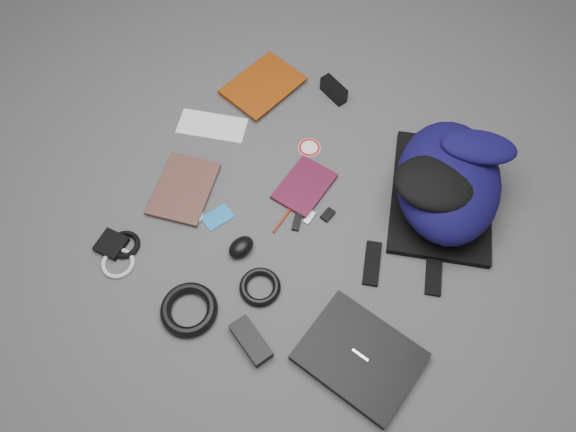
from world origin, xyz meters
The scene contains 24 objects.
ground centered at (0.00, 0.00, 0.00)m, with size 4.00×4.00×0.00m, color #4F4F51.
backpack centered at (0.39, 0.32, 0.10)m, with size 0.34×0.50×0.21m, color black, non-canonical shape.
laptop centered at (0.40, -0.28, 0.02)m, with size 0.32×0.25×0.03m, color black.
textbook_red centered at (-0.45, 0.44, 0.01)m, with size 0.20×0.27×0.03m, color #752C06.
comic_book centered at (-0.44, -0.11, 0.01)m, with size 0.18×0.25×0.02m, color #A8480C.
envelope centered at (-0.42, 0.18, 0.00)m, with size 0.24×0.11×0.00m, color white.
dvd_case centered at (-0.01, 0.13, 0.01)m, with size 0.14×0.20×0.02m, color #400C20.
compact_camera centered at (-0.12, 0.52, 0.03)m, with size 0.11×0.04×0.06m, color black.
sticker_disc centered at (-0.08, 0.28, 0.00)m, with size 0.08×0.08×0.00m, color white.
pen_teal centered at (0.03, 0.05, 0.00)m, with size 0.01×0.01×0.13m, color #0C5E6E.
pen_red centered at (-0.01, 0.00, 0.00)m, with size 0.01×0.01×0.14m, color maroon.
id_badge centered at (-0.20, -0.11, 0.00)m, with size 0.06×0.09×0.00m, color #1A7BC9.
usb_black centered at (0.03, 0.00, 0.01)m, with size 0.02×0.06×0.01m, color black.
usb_silver centered at (0.06, 0.04, 0.00)m, with size 0.02×0.05×0.01m, color #BBBBBD.
key_fob centered at (0.10, 0.07, 0.01)m, with size 0.03×0.05×0.01m, color black.
mouse centered at (-0.07, -0.17, 0.02)m, with size 0.06×0.09×0.04m, color black.
headphone_left centered at (-0.28, -0.15, 0.01)m, with size 0.04×0.04×0.01m, color #ACACAE.
headphone_right centered at (-0.26, -0.15, 0.01)m, with size 0.05×0.05×0.01m, color #BABABC.
cable_coil centered at (0.05, -0.25, 0.01)m, with size 0.12×0.12×0.02m, color black.
power_brick centered at (0.11, -0.40, 0.02)m, with size 0.14×0.06×0.03m, color black.
power_cord_coil centered at (-0.09, -0.41, 0.02)m, with size 0.17×0.17×0.03m, color black.
pouch centered at (-0.42, -0.36, 0.01)m, with size 0.08×0.08×0.02m, color black.
earbud_coil centered at (-0.39, -0.34, 0.01)m, with size 0.10×0.10×0.02m, color black.
white_cable_coil centered at (-0.37, -0.40, 0.01)m, with size 0.10×0.10×0.01m, color silver.
Camera 1 is at (0.43, -0.74, 1.58)m, focal length 35.00 mm.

